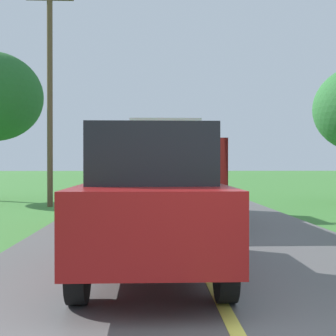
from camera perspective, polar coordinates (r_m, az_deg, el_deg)
banana_truck_near at (r=13.04m, az=-0.22°, el=0.22°), size 2.38×5.82×2.80m
utility_pole_roadside at (r=17.04m, az=-14.65°, el=9.47°), size 1.71×0.20×7.89m
following_car at (r=5.96m, az=-2.05°, el=-3.98°), size 1.74×4.10×1.92m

